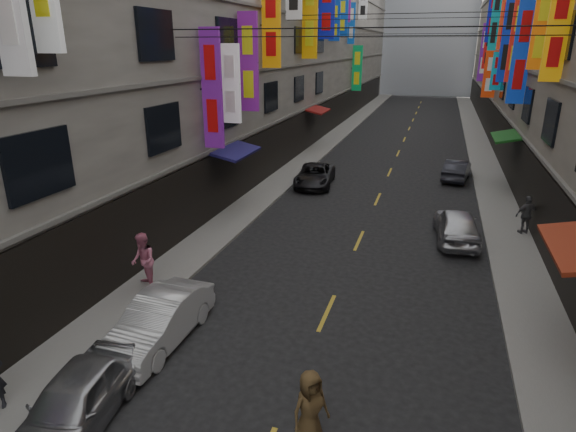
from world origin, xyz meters
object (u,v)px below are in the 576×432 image
Objects in this scene: scooter_far_right at (449,233)px; car_left_far at (315,175)px; pedestrian_crossing at (310,409)px; car_right_mid at (457,225)px; car_left_near at (75,403)px; car_right_far at (457,170)px; pedestrian_lfar at (143,261)px; pedestrian_rfar at (527,215)px; car_left_mid at (159,321)px.

car_left_far reaches higher than scooter_far_right.
car_right_mid is at bearing 27.21° from pedestrian_crossing.
car_left_near is 24.76m from car_right_far.
pedestrian_lfar is (-9.87, -7.55, 0.37)m from car_right_mid.
car_left_near is 2.27× the size of pedestrian_rfar.
car_left_far is at bearing 128.00° from pedestrian_lfar.
scooter_far_right is 3.60m from pedestrian_rfar.
pedestrian_crossing is (-2.73, -11.88, 0.41)m from scooter_far_right.
car_right_mid is 10.15m from car_right_far.
scooter_far_right is 0.47× the size of car_right_far.
scooter_far_right is 0.44× the size of car_right_mid.
car_left_near is 6.11m from pedestrian_lfar.
pedestrian_rfar is (2.60, -8.71, 0.33)m from car_right_far.
car_left_far is 2.62× the size of pedestrian_rfar.
car_right_far is 20.36m from pedestrian_lfar.
pedestrian_crossing reaches higher than car_right_far.
pedestrian_lfar is at bearing 68.32° from car_right_far.
pedestrian_rfar reaches higher than car_left_mid.
scooter_far_right is 0.44× the size of car_left_mid.
car_left_mid is 16.43m from car_left_far.
scooter_far_right is 10.52m from car_right_far.
car_left_mid is 21.69m from car_right_far.
car_right_mid is 2.39× the size of pedestrian_crossing.
car_right_mid reaches higher than scooter_far_right.
car_right_mid is at bearing 52.62° from car_left_mid.
car_left_near reaches higher than car_left_far.
car_left_near is 2.00× the size of pedestrian_lfar.
pedestrian_lfar is at bearing 32.29° from car_right_mid.
pedestrian_rfar reaches higher than car_left_near.
pedestrian_lfar is (-2.06, 2.46, 0.40)m from car_left_mid.
car_left_mid is 0.92× the size of car_left_far.
scooter_far_right is 1.04× the size of pedestrian_crossing.
pedestrian_lfar is (-2.23, -13.97, 0.46)m from car_left_far.
pedestrian_crossing is at bearing 41.80° from pedestrian_rfar.
car_right_mid is (0.28, 0.37, 0.25)m from scooter_far_right.
car_left_near is at bearing 54.44° from car_right_mid.
car_right_far is (7.83, 3.73, 0.01)m from car_left_far.
car_left_mid is at bearing 81.37° from car_left_near.
car_left_near is (-7.53, -12.93, 0.20)m from scooter_far_right.
car_left_near is 2.21× the size of pedestrian_crossing.
pedestrian_crossing is (-5.80, -13.68, -0.09)m from pedestrian_rfar.
car_left_far is (0.17, 19.71, -0.04)m from car_left_near.
car_left_far is 19.23m from pedestrian_crossing.
scooter_far_right is 14.96m from car_left_near.
pedestrian_rfar is at bearing -157.91° from car_right_mid.
car_left_near is 0.92× the size of car_right_mid.
pedestrian_crossing is (4.80, 1.05, 0.21)m from car_left_near.
car_right_mid reaches higher than car_right_far.
car_left_near is 4.91m from pedestrian_crossing.
car_right_far is at bearing 32.88° from pedestrian_crossing.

